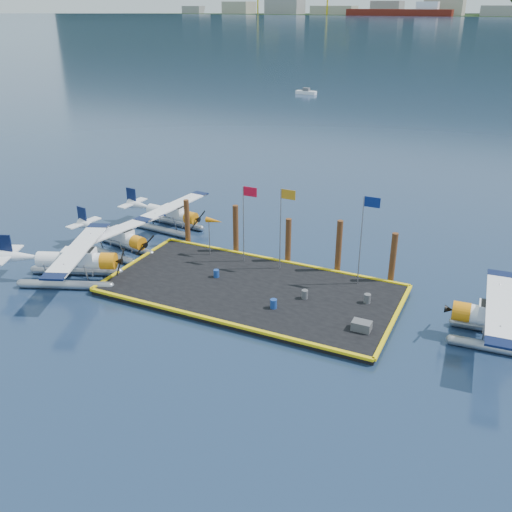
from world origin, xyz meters
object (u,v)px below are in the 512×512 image
(seaplane_c, at_px, (171,215))
(flagpole_blue, at_px, (365,228))
(drum_4, at_px, (367,298))
(flagpole_red, at_px, (246,212))
(flagpole_yellow, at_px, (283,217))
(piling_1, at_px, (236,231))
(piling_0, at_px, (187,223))
(piling_4, at_px, (393,260))
(crate, at_px, (362,326))
(seaplane_a, at_px, (74,262))
(drum_1, at_px, (273,304))
(seaplane_d, at_px, (504,322))
(drum_2, at_px, (305,294))
(piling_3, at_px, (339,248))
(drum_0, at_px, (216,273))
(seaplane_b, at_px, (119,238))
(piling_2, at_px, (288,242))
(windsock, at_px, (214,222))

(seaplane_c, relative_size, flagpole_blue, 1.37)
(seaplane_c, distance_m, drum_4, 20.70)
(flagpole_red, distance_m, flagpole_yellow, 3.00)
(piling_1, bearing_deg, piling_0, 180.00)
(drum_4, xyz_separation_m, piling_4, (0.63, 4.07, 1.28))
(crate, bearing_deg, flagpole_yellow, 142.37)
(flagpole_red, height_order, flagpole_yellow, flagpole_yellow)
(seaplane_a, xyz_separation_m, drum_1, (14.82, 1.89, -0.84))
(drum_4, xyz_separation_m, flagpole_yellow, (-7.17, 2.47, 3.80))
(seaplane_d, relative_size, drum_2, 15.89)
(drum_1, height_order, piling_4, piling_4)
(piling_3, bearing_deg, drum_0, -146.65)
(seaplane_a, bearing_deg, drum_0, 93.39)
(seaplane_b, distance_m, seaplane_c, 6.34)
(piling_1, distance_m, piling_2, 4.50)
(seaplane_d, bearing_deg, piling_3, 63.48)
(drum_0, bearing_deg, drum_1, -23.40)
(seaplane_b, height_order, crate, seaplane_b)
(flagpole_blue, height_order, piling_3, flagpole_blue)
(seaplane_b, xyz_separation_m, piling_0, (4.06, 3.84, 0.65))
(drum_2, bearing_deg, windsock, 157.59)
(seaplane_b, distance_m, flagpole_red, 10.94)
(seaplane_c, xyz_separation_m, flagpole_blue, (18.46, -4.05, 3.31))
(drum_4, height_order, flagpole_blue, flagpole_blue)
(piling_3, bearing_deg, piling_2, 180.00)
(seaplane_a, distance_m, piling_2, 15.80)
(seaplane_c, height_order, drum_1, seaplane_c)
(drum_0, bearing_deg, piling_3, 33.35)
(piling_2, bearing_deg, seaplane_c, 168.71)
(drum_2, height_order, flagpole_yellow, flagpole_yellow)
(seaplane_a, xyz_separation_m, seaplane_d, (28.53, 4.40, -0.04))
(seaplane_b, height_order, drum_2, seaplane_b)
(drum_4, distance_m, flagpole_yellow, 8.48)
(seaplane_c, xyz_separation_m, drum_4, (19.63, -6.52, -0.66))
(seaplane_b, bearing_deg, drum_0, 93.73)
(flagpole_blue, relative_size, piling_2, 1.71)
(seaplane_d, relative_size, drum_0, 17.11)
(drum_0, height_order, piling_2, piling_2)
(piling_3, distance_m, piling_4, 4.00)
(windsock, xyz_separation_m, piling_4, (13.53, 1.60, -1.23))
(piling_1, xyz_separation_m, piling_3, (8.50, 0.00, 0.05))
(seaplane_a, xyz_separation_m, piling_2, (12.79, 9.28, 0.35))
(drum_0, height_order, windsock, windsock)
(seaplane_a, bearing_deg, drum_2, 82.23)
(seaplane_b, bearing_deg, piling_1, 124.68)
(piling_1, xyz_separation_m, piling_4, (12.50, 0.00, -0.10))
(seaplane_d, relative_size, windsock, 3.13)
(seaplane_d, distance_m, piling_1, 20.84)
(drum_1, xyz_separation_m, piling_4, (5.96, 7.39, 1.29))
(drum_0, relative_size, crate, 0.49)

